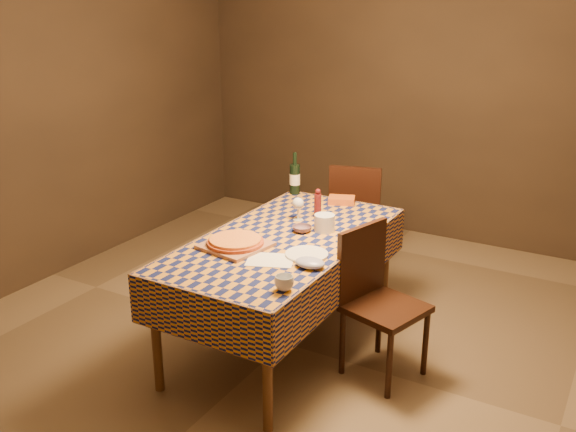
% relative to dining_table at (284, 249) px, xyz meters
% --- Properties ---
extents(room, '(5.00, 5.10, 2.70)m').
position_rel_dining_table_xyz_m(room, '(0.00, 0.00, 0.66)').
color(room, brown).
rests_on(room, ground).
extents(dining_table, '(0.94, 1.84, 0.77)m').
position_rel_dining_table_xyz_m(dining_table, '(0.00, 0.00, 0.00)').
color(dining_table, brown).
rests_on(dining_table, ground).
extents(cutting_board, '(0.41, 0.41, 0.02)m').
position_rel_dining_table_xyz_m(cutting_board, '(-0.18, -0.29, 0.09)').
color(cutting_board, '#A16A4C').
rests_on(cutting_board, dining_table).
extents(pizza, '(0.40, 0.40, 0.03)m').
position_rel_dining_table_xyz_m(pizza, '(-0.18, -0.29, 0.12)').
color(pizza, '#9F3D1A').
rests_on(pizza, cutting_board).
extents(pepper_mill, '(0.05, 0.05, 0.21)m').
position_rel_dining_table_xyz_m(pepper_mill, '(0.01, 0.45, 0.17)').
color(pepper_mill, '#501215').
rests_on(pepper_mill, dining_table).
extents(bowl, '(0.16, 0.16, 0.04)m').
position_rel_dining_table_xyz_m(bowl, '(0.05, 0.15, 0.10)').
color(bowl, '#644754').
rests_on(bowl, dining_table).
extents(wine_glass, '(0.08, 0.08, 0.16)m').
position_rel_dining_table_xyz_m(wine_glass, '(-0.08, 0.33, 0.19)').
color(wine_glass, silver).
rests_on(wine_glass, dining_table).
extents(wine_bottle, '(0.09, 0.09, 0.33)m').
position_rel_dining_table_xyz_m(wine_bottle, '(-0.40, 0.86, 0.20)').
color(wine_bottle, black).
rests_on(wine_bottle, dining_table).
extents(deli_tub, '(0.18, 0.18, 0.11)m').
position_rel_dining_table_xyz_m(deli_tub, '(0.17, 0.23, 0.13)').
color(deli_tub, silver).
rests_on(deli_tub, dining_table).
extents(takeout_container, '(0.23, 0.19, 0.05)m').
position_rel_dining_table_xyz_m(takeout_container, '(0.02, 0.82, 0.10)').
color(takeout_container, '#BE5319').
rests_on(takeout_container, dining_table).
extents(white_plate, '(0.29, 0.29, 0.01)m').
position_rel_dining_table_xyz_m(white_plate, '(0.26, -0.19, 0.08)').
color(white_plate, white).
rests_on(white_plate, dining_table).
extents(tumbler, '(0.12, 0.12, 0.08)m').
position_rel_dining_table_xyz_m(tumbler, '(0.38, -0.66, 0.12)').
color(tumbler, silver).
rests_on(tumbler, dining_table).
extents(flour_patch, '(0.33, 0.29, 0.00)m').
position_rel_dining_table_xyz_m(flour_patch, '(0.11, -0.36, 0.08)').
color(flour_patch, white).
rests_on(flour_patch, dining_table).
extents(flour_bag, '(0.21, 0.19, 0.05)m').
position_rel_dining_table_xyz_m(flour_bag, '(0.36, -0.33, 0.10)').
color(flour_bag, '#949ABE').
rests_on(flour_bag, dining_table).
extents(chair_far, '(0.52, 0.52, 0.93)m').
position_rel_dining_table_xyz_m(chair_far, '(-0.11, 1.38, -0.17)').
color(chair_far, black).
rests_on(chair_far, ground).
extents(chair_right, '(0.53, 0.52, 0.93)m').
position_rel_dining_table_xyz_m(chair_right, '(0.63, 0.02, -0.17)').
color(chair_right, black).
rests_on(chair_right, ground).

